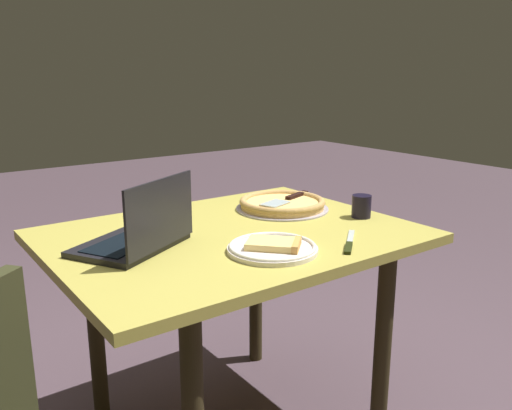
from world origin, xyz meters
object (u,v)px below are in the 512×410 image
at_px(dining_table, 232,261).
at_px(pizza_plate, 273,247).
at_px(pizza_tray, 282,204).
at_px(drink_cup, 361,206).
at_px(laptop, 139,235).
at_px(table_knife, 349,244).

relative_size(dining_table, pizza_plate, 4.33).
bearing_deg(pizza_tray, drink_cup, 121.67).
relative_size(pizza_plate, pizza_tray, 0.75).
relative_size(laptop, pizza_tray, 1.11).
relative_size(dining_table, laptop, 2.94).
distance_m(laptop, pizza_tray, 0.65).
bearing_deg(pizza_tray, table_knife, 77.12).
distance_m(dining_table, pizza_tray, 0.37).
bearing_deg(laptop, pizza_plate, 140.40).
bearing_deg(dining_table, pizza_tray, -157.87).
bearing_deg(dining_table, drink_cup, 164.98).
distance_m(dining_table, table_knife, 0.40).
bearing_deg(pizza_plate, table_knife, 158.77).
height_order(laptop, drink_cup, laptop).
bearing_deg(drink_cup, dining_table, -15.02).
bearing_deg(laptop, pizza_tray, -169.90).
bearing_deg(dining_table, pizza_plate, 87.23).
distance_m(dining_table, pizza_plate, 0.26).
relative_size(laptop, table_knife, 2.06).
xyz_separation_m(laptop, drink_cup, (-0.80, 0.14, -0.00)).
height_order(pizza_plate, drink_cup, drink_cup).
bearing_deg(pizza_tray, dining_table, 22.13).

